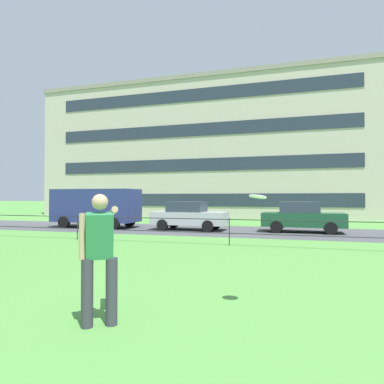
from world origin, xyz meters
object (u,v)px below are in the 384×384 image
at_px(panel_van_right, 96,206).
at_px(car_silver_far_right, 189,216).
at_px(car_dark_green_far_left, 302,217).
at_px(apartment_building_background, 214,155).
at_px(person_thrower, 100,254).
at_px(frisbee, 258,197).

distance_m(panel_van_right, car_silver_far_right, 5.72).
bearing_deg(panel_van_right, car_dark_green_far_left, 2.55).
distance_m(panel_van_right, apartment_building_background, 19.14).
xyz_separation_m(person_thrower, car_dark_green_far_left, (2.86, 13.99, -0.19)).
distance_m(person_thrower, panel_van_right, 16.03).
height_order(car_silver_far_right, apartment_building_background, apartment_building_background).
xyz_separation_m(car_dark_green_far_left, apartment_building_background, (-8.69, 17.71, 5.59)).
xyz_separation_m(frisbee, car_silver_far_right, (-4.98, 12.27, -0.98)).
xyz_separation_m(frisbee, apartment_building_background, (-7.83, 30.45, 4.61)).
bearing_deg(panel_van_right, person_thrower, -57.21).
xyz_separation_m(panel_van_right, car_dark_green_far_left, (11.54, 0.51, -0.49)).
height_order(frisbee, apartment_building_background, apartment_building_background).
distance_m(frisbee, panel_van_right, 16.24).
bearing_deg(person_thrower, car_silver_far_right, 102.43).
bearing_deg(frisbee, person_thrower, -148.01).
relative_size(person_thrower, apartment_building_background, 0.06).
distance_m(frisbee, car_silver_far_right, 13.28).
bearing_deg(frisbee, car_silver_far_right, 112.09).
bearing_deg(person_thrower, frisbee, 31.99).
height_order(person_thrower, panel_van_right, panel_van_right).
bearing_deg(apartment_building_background, person_thrower, -79.58).
bearing_deg(car_silver_far_right, person_thrower, -77.57).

